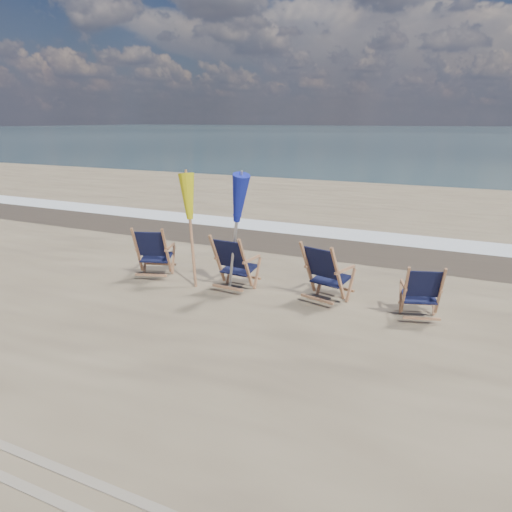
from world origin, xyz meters
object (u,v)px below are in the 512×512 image
(beach_chair_0, at_px, (167,253))
(umbrella_blue, at_px, (234,200))
(beach_chair_1, at_px, (246,266))
(beach_chair_2, at_px, (338,277))
(beach_chair_3, at_px, (440,294))
(umbrella_yellow, at_px, (190,202))

(beach_chair_0, bearing_deg, umbrella_blue, 154.61)
(beach_chair_1, bearing_deg, beach_chair_2, -173.83)
(beach_chair_3, bearing_deg, beach_chair_0, -17.50)
(beach_chair_0, height_order, umbrella_blue, umbrella_blue)
(beach_chair_2, bearing_deg, umbrella_yellow, 15.53)
(umbrella_blue, bearing_deg, beach_chair_3, 3.95)
(beach_chair_3, height_order, umbrella_yellow, umbrella_yellow)
(beach_chair_1, xyz_separation_m, beach_chair_3, (3.28, 0.18, -0.07))
(beach_chair_2, bearing_deg, beach_chair_1, 18.14)
(beach_chair_1, bearing_deg, umbrella_yellow, -0.15)
(beach_chair_3, bearing_deg, beach_chair_2, -15.17)
(beach_chair_2, distance_m, umbrella_blue, 2.20)
(beach_chair_0, relative_size, beach_chair_1, 0.99)
(beach_chair_1, distance_m, beach_chair_3, 3.29)
(beach_chair_1, xyz_separation_m, umbrella_yellow, (-1.18, 0.07, 1.04))
(beach_chair_0, distance_m, umbrella_yellow, 1.22)
(umbrella_yellow, bearing_deg, umbrella_blue, -7.34)
(beach_chair_0, relative_size, umbrella_blue, 0.47)
(beach_chair_3, bearing_deg, umbrella_yellow, -16.81)
(beach_chair_3, xyz_separation_m, umbrella_blue, (-3.47, -0.24, 1.25))
(beach_chair_1, height_order, umbrella_yellow, umbrella_yellow)
(umbrella_yellow, relative_size, umbrella_blue, 0.94)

